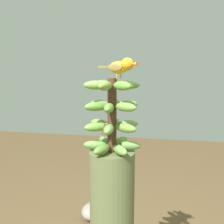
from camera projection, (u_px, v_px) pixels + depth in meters
name	position (u px, v px, depth m)	size (l,w,h in m)	color
banana_bunch	(112.00, 116.00, 1.21)	(0.28, 0.27, 0.35)	#4C2D1E
perched_bird	(121.00, 66.00, 1.15)	(0.20, 0.12, 0.09)	#C68933
garden_rock	(93.00, 211.00, 2.46)	(0.26, 0.22, 0.14)	gray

